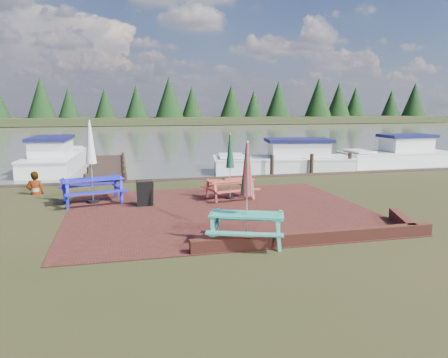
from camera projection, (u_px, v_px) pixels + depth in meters
ground at (228, 220)px, 12.29m from camera, size 120.00×120.00×0.00m
paving at (220, 211)px, 13.25m from camera, size 9.00×7.50×0.02m
brick_wall at (339, 233)px, 10.44m from camera, size 6.21×1.79×0.30m
water at (146, 135)px, 47.75m from camera, size 120.00×60.00×0.02m
far_treeline at (135, 105)px, 75.00m from camera, size 120.00×10.00×8.10m
picnic_table_teal at (247, 209)px, 10.02m from camera, size 2.12×2.01×2.36m
picnic_table_red at (230, 177)px, 14.85m from camera, size 1.86×1.72×2.23m
picnic_table_blue at (92, 175)px, 14.20m from camera, size 2.28×2.11×2.69m
chalkboard at (145, 193)px, 13.80m from camera, size 0.54×0.54×0.83m
jetty at (108, 166)px, 22.27m from camera, size 1.76×9.08×1.00m
boat_jetty at (55, 159)px, 22.79m from camera, size 2.82×7.01×1.99m
boat_near at (285, 162)px, 22.04m from camera, size 7.25×3.58×1.88m
boat_far at (397, 156)px, 24.47m from camera, size 6.26×2.40×1.93m
person at (34, 172)px, 15.62m from camera, size 0.62×0.42×1.65m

